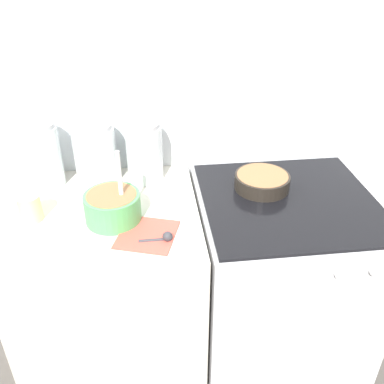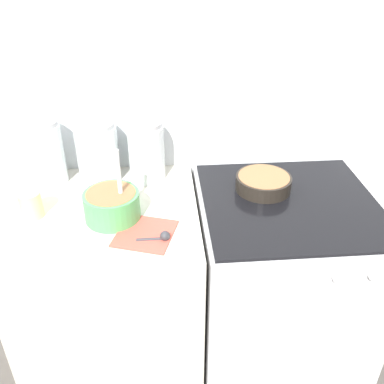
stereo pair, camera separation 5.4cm
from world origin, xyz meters
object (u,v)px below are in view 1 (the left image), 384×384
(mixing_bowl, at_px, (113,205))
(storage_jar_right, at_px, (145,155))
(storage_jar_left, at_px, (46,159))
(baking_pan, at_px, (262,181))
(tin_can, at_px, (30,208))
(storage_jar_middle, at_px, (96,158))
(stove, at_px, (277,285))

(mixing_bowl, xyz_separation_m, storage_jar_right, (0.13, 0.30, 0.05))
(storage_jar_right, bearing_deg, mixing_bowl, -113.05)
(mixing_bowl, height_order, storage_jar_left, mixing_bowl)
(baking_pan, bearing_deg, storage_jar_left, 170.97)
(storage_jar_left, bearing_deg, mixing_bowl, -46.94)
(storage_jar_right, xyz_separation_m, tin_can, (-0.43, -0.26, -0.06))
(storage_jar_left, relative_size, storage_jar_middle, 1.05)
(stove, relative_size, storage_jar_middle, 3.59)
(storage_jar_left, height_order, storage_jar_right, storage_jar_left)
(baking_pan, xyz_separation_m, storage_jar_left, (-0.89, 0.14, 0.08))
(stove, relative_size, tin_can, 9.30)
(baking_pan, height_order, storage_jar_left, storage_jar_left)
(storage_jar_middle, xyz_separation_m, storage_jar_right, (0.20, 0.00, -0.00))
(storage_jar_right, bearing_deg, storage_jar_left, 180.00)
(mixing_bowl, bearing_deg, tin_can, 172.88)
(storage_jar_middle, bearing_deg, mixing_bowl, -75.73)
(stove, distance_m, tin_can, 1.13)
(tin_can, bearing_deg, stove, 1.16)
(stove, height_order, storage_jar_left, storage_jar_left)
(stove, height_order, storage_jar_middle, storage_jar_middle)
(storage_jar_left, bearing_deg, stove, -13.91)
(baking_pan, xyz_separation_m, storage_jar_right, (-0.48, 0.14, 0.08))
(baking_pan, bearing_deg, tin_can, -172.42)
(stove, xyz_separation_m, baking_pan, (-0.09, 0.10, 0.50))
(storage_jar_left, height_order, tin_can, storage_jar_left)
(storage_jar_middle, bearing_deg, tin_can, -131.00)
(baking_pan, distance_m, storage_jar_right, 0.51)
(storage_jar_middle, xyz_separation_m, tin_can, (-0.23, -0.26, -0.06))
(tin_can, bearing_deg, storage_jar_middle, 49.00)
(baking_pan, bearing_deg, stove, -48.41)
(mixing_bowl, xyz_separation_m, storage_jar_middle, (-0.08, 0.30, 0.05))
(stove, bearing_deg, tin_can, -178.84)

